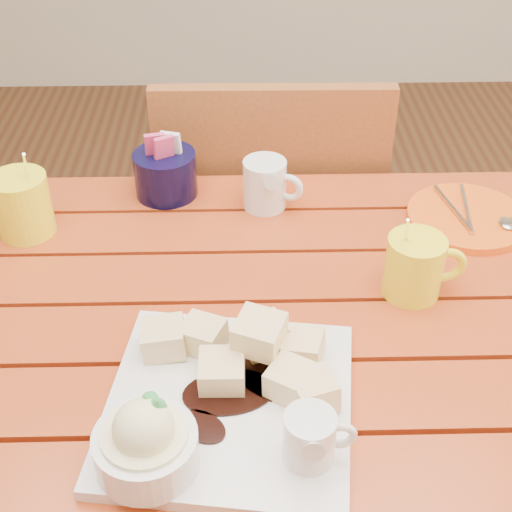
{
  "coord_description": "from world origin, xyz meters",
  "views": [
    {
      "loc": [
        -0.01,
        -0.69,
        1.39
      ],
      "look_at": [
        0.01,
        0.07,
        0.82
      ],
      "focal_mm": 50.0,
      "sensor_mm": 36.0,
      "label": 1
    }
  ],
  "objects_px": {
    "table": "(250,386)",
    "chair_far": "(269,239)",
    "coffee_mug_left": "(20,204)",
    "orange_saucer": "(468,217)",
    "coffee_mug_right": "(416,266)",
    "dessert_plate": "(216,404)"
  },
  "relations": [
    {
      "from": "dessert_plate",
      "to": "orange_saucer",
      "type": "xyz_separation_m",
      "value": [
        0.39,
        0.4,
        -0.02
      ]
    },
    {
      "from": "dessert_plate",
      "to": "coffee_mug_left",
      "type": "bearing_deg",
      "value": 128.33
    },
    {
      "from": "chair_far",
      "to": "dessert_plate",
      "type": "bearing_deg",
      "value": 83.34
    },
    {
      "from": "dessert_plate",
      "to": "coffee_mug_right",
      "type": "bearing_deg",
      "value": 40.13
    },
    {
      "from": "orange_saucer",
      "to": "table",
      "type": "bearing_deg",
      "value": -145.17
    },
    {
      "from": "coffee_mug_right",
      "to": "orange_saucer",
      "type": "distance_m",
      "value": 0.22
    },
    {
      "from": "orange_saucer",
      "to": "chair_far",
      "type": "relative_size",
      "value": 0.21
    },
    {
      "from": "table",
      "to": "dessert_plate",
      "type": "relative_size",
      "value": 3.82
    },
    {
      "from": "coffee_mug_left",
      "to": "table",
      "type": "bearing_deg",
      "value": -32.78
    },
    {
      "from": "coffee_mug_left",
      "to": "orange_saucer",
      "type": "distance_m",
      "value": 0.7
    },
    {
      "from": "table",
      "to": "orange_saucer",
      "type": "bearing_deg",
      "value": 34.83
    },
    {
      "from": "coffee_mug_left",
      "to": "chair_far",
      "type": "xyz_separation_m",
      "value": [
        0.39,
        0.31,
        -0.3
      ]
    },
    {
      "from": "chair_far",
      "to": "coffee_mug_right",
      "type": "bearing_deg",
      "value": 111.33
    },
    {
      "from": "dessert_plate",
      "to": "coffee_mug_right",
      "type": "relative_size",
      "value": 2.36
    },
    {
      "from": "dessert_plate",
      "to": "coffee_mug_left",
      "type": "height_order",
      "value": "coffee_mug_left"
    },
    {
      "from": "table",
      "to": "dessert_plate",
      "type": "height_order",
      "value": "dessert_plate"
    },
    {
      "from": "table",
      "to": "dessert_plate",
      "type": "distance_m",
      "value": 0.21
    },
    {
      "from": "table",
      "to": "coffee_mug_left",
      "type": "distance_m",
      "value": 0.45
    },
    {
      "from": "coffee_mug_left",
      "to": "orange_saucer",
      "type": "bearing_deg",
      "value": 2.29
    },
    {
      "from": "chair_far",
      "to": "orange_saucer",
      "type": "bearing_deg",
      "value": 135.84
    },
    {
      "from": "table",
      "to": "coffee_mug_left",
      "type": "height_order",
      "value": "coffee_mug_left"
    },
    {
      "from": "table",
      "to": "chair_far",
      "type": "bearing_deg",
      "value": 84.89
    }
  ]
}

